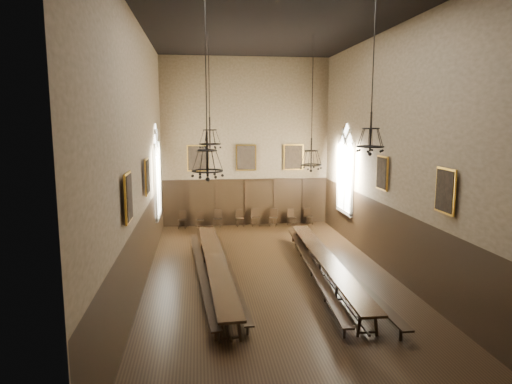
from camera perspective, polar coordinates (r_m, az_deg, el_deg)
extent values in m
cube|color=black|center=(16.68, 2.04, -10.99)|extent=(9.00, 18.00, 0.02)
cube|color=black|center=(16.04, 2.24, 20.93)|extent=(9.00, 18.00, 0.02)
cube|color=#826C50|center=(24.65, -1.29, 6.19)|extent=(9.00, 0.02, 9.00)
cube|color=#826C50|center=(7.05, 14.11, -0.90)|extent=(9.00, 0.02, 9.00)
cube|color=#826C50|center=(15.65, -14.44, 4.35)|extent=(0.02, 18.00, 9.00)
cube|color=#826C50|center=(17.05, 17.31, 4.58)|extent=(0.02, 18.00, 9.00)
cube|color=black|center=(16.36, -5.06, -8.60)|extent=(1.13, 10.15, 0.07)
cube|color=black|center=(16.82, 8.73, -8.20)|extent=(1.03, 10.10, 0.07)
cube|color=black|center=(16.55, -6.81, -9.65)|extent=(0.97, 9.87, 0.05)
cube|color=black|center=(16.58, -3.44, -9.64)|extent=(0.73, 9.36, 0.05)
cube|color=black|center=(17.07, 6.95, -8.96)|extent=(1.03, 10.57, 0.05)
cube|color=black|center=(17.03, 10.58, -9.09)|extent=(0.45, 10.54, 0.05)
cube|color=black|center=(24.55, -9.20, -3.48)|extent=(0.49, 0.49, 0.05)
cube|color=black|center=(24.67, -9.20, -2.82)|extent=(0.42, 0.11, 0.50)
cube|color=black|center=(24.59, -6.99, -3.52)|extent=(0.38, 0.38, 0.05)
cube|color=black|center=(24.70, -7.00, -2.92)|extent=(0.38, 0.04, 0.45)
cube|color=black|center=(24.64, -4.83, -3.39)|extent=(0.49, 0.49, 0.05)
cube|color=black|center=(24.76, -4.85, -2.76)|extent=(0.40, 0.13, 0.48)
cube|color=black|center=(24.72, -2.03, -3.32)|extent=(0.44, 0.44, 0.05)
cube|color=black|center=(24.84, -2.07, -2.69)|extent=(0.41, 0.08, 0.48)
cube|color=black|center=(24.78, -0.07, -3.24)|extent=(0.43, 0.43, 0.05)
cube|color=black|center=(24.91, -0.12, -2.59)|extent=(0.42, 0.05, 0.50)
cube|color=black|center=(24.82, 2.16, -3.26)|extent=(0.52, 0.52, 0.05)
cube|color=black|center=(24.94, 2.10, -2.62)|extent=(0.40, 0.16, 0.49)
cube|color=black|center=(25.01, 4.50, -3.23)|extent=(0.48, 0.48, 0.05)
cube|color=black|center=(25.13, 4.43, -2.62)|extent=(0.39, 0.13, 0.47)
cube|color=black|center=(25.35, 6.56, -3.10)|extent=(0.48, 0.48, 0.05)
cube|color=black|center=(25.46, 6.48, -2.50)|extent=(0.39, 0.14, 0.47)
cylinder|color=black|center=(17.97, -5.91, 14.41)|extent=(0.03, 0.03, 3.19)
torus|color=black|center=(17.91, -5.77, 5.97)|extent=(0.85, 0.85, 0.05)
torus|color=black|center=(17.89, -5.80, 7.73)|extent=(0.54, 0.54, 0.04)
cylinder|color=black|center=(17.89, -5.80, 7.41)|extent=(0.06, 0.06, 1.20)
cylinder|color=black|center=(18.67, 7.08, 12.91)|extent=(0.03, 0.03, 4.02)
torus|color=black|center=(18.71, 6.90, 3.39)|extent=(0.88, 0.88, 0.05)
torus|color=black|center=(18.66, 6.93, 5.14)|extent=(0.56, 0.56, 0.04)
cylinder|color=black|center=(18.67, 6.93, 4.82)|extent=(0.06, 0.06, 1.25)
cylinder|color=black|center=(12.88, -6.31, 15.63)|extent=(0.03, 0.03, 3.63)
torus|color=black|center=(12.86, -6.08, 2.63)|extent=(0.89, 0.89, 0.05)
torus|color=black|center=(12.81, -6.13, 5.19)|extent=(0.57, 0.57, 0.04)
cylinder|color=black|center=(12.82, -6.12, 4.73)|extent=(0.06, 0.06, 1.26)
cylinder|color=black|center=(13.57, 14.49, 16.21)|extent=(0.03, 0.03, 3.08)
torus|color=black|center=(13.47, 14.07, 5.53)|extent=(0.79, 0.79, 0.05)
torus|color=black|center=(13.46, 14.16, 7.71)|extent=(0.50, 0.50, 0.04)
cylinder|color=black|center=(13.46, 14.14, 7.32)|extent=(0.06, 0.06, 1.12)
cube|color=gold|center=(24.44, -7.34, 4.22)|extent=(1.10, 0.12, 1.40)
cube|color=black|center=(24.44, -7.34, 4.22)|extent=(0.98, 0.02, 1.28)
cube|color=gold|center=(24.57, -1.25, 4.31)|extent=(1.10, 0.12, 1.40)
cube|color=black|center=(24.57, -1.25, 4.31)|extent=(0.98, 0.02, 1.28)
cube|color=gold|center=(24.98, 4.71, 4.36)|extent=(1.10, 0.12, 1.40)
cube|color=black|center=(24.98, 4.71, 4.36)|extent=(0.98, 0.02, 1.28)
cube|color=gold|center=(16.70, -13.47, 1.89)|extent=(0.12, 1.00, 1.30)
cube|color=black|center=(16.70, -13.47, 1.89)|extent=(0.02, 0.88, 1.18)
cube|color=gold|center=(12.28, -15.69, -0.65)|extent=(0.12, 1.00, 1.30)
cube|color=black|center=(12.28, -15.69, -0.65)|extent=(0.02, 0.88, 1.18)
cube|color=gold|center=(17.99, 15.50, 2.30)|extent=(0.12, 1.00, 1.30)
cube|color=black|center=(17.99, 15.50, 2.30)|extent=(0.02, 0.88, 1.18)
cube|color=gold|center=(13.98, 22.59, 0.13)|extent=(0.12, 1.00, 1.30)
cube|color=black|center=(13.98, 22.59, 0.13)|extent=(0.02, 0.88, 1.18)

